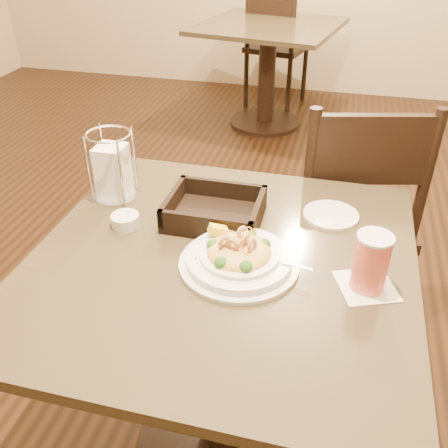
% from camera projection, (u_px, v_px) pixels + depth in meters
% --- Properties ---
extents(ground, '(7.00, 7.00, 0.00)m').
position_uv_depth(ground, '(222.00, 438.00, 1.58)').
color(ground, black).
rests_on(ground, ground).
extents(main_table, '(0.90, 0.90, 0.72)m').
position_uv_depth(main_table, '(222.00, 325.00, 1.31)').
color(main_table, black).
rests_on(main_table, ground).
extents(background_table, '(1.04, 1.04, 0.72)m').
position_uv_depth(background_table, '(268.00, 58.00, 3.50)').
color(background_table, black).
rests_on(background_table, ground).
extents(dining_chair_near, '(0.51, 0.51, 0.93)m').
position_uv_depth(dining_chair_near, '(350.00, 213.00, 1.76)').
color(dining_chair_near, black).
rests_on(dining_chair_near, ground).
extents(dining_chair_far, '(0.50, 0.50, 0.93)m').
position_uv_depth(dining_chair_far, '(275.00, 42.00, 3.84)').
color(dining_chair_far, black).
rests_on(dining_chair_far, ground).
extents(pasta_bowl, '(0.31, 0.28, 0.09)m').
position_uv_depth(pasta_bowl, '(239.00, 256.00, 1.14)').
color(pasta_bowl, white).
rests_on(pasta_bowl, main_table).
extents(drink_glass, '(0.15, 0.15, 0.13)m').
position_uv_depth(drink_glass, '(371.00, 263.00, 1.05)').
color(drink_glass, white).
rests_on(drink_glass, main_table).
extents(bread_basket, '(0.24, 0.20, 0.07)m').
position_uv_depth(bread_basket, '(215.00, 212.00, 1.31)').
color(bread_basket, black).
rests_on(bread_basket, main_table).
extents(napkin_caddy, '(0.12, 0.12, 0.20)m').
position_uv_depth(napkin_caddy, '(113.00, 170.00, 1.38)').
color(napkin_caddy, silver).
rests_on(napkin_caddy, main_table).
extents(side_plate, '(0.17, 0.17, 0.01)m').
position_uv_depth(side_plate, '(331.00, 215.00, 1.33)').
color(side_plate, white).
rests_on(side_plate, main_table).
extents(butter_ramekin, '(0.08, 0.08, 0.03)m').
position_uv_depth(butter_ramekin, '(125.00, 220.00, 1.29)').
color(butter_ramekin, white).
rests_on(butter_ramekin, main_table).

